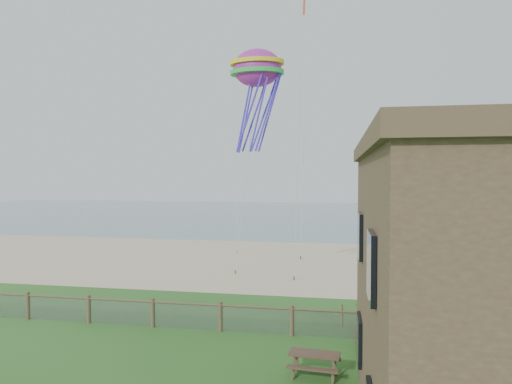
# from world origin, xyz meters

# --- Properties ---
(sand_beach) EXTENTS (72.00, 20.00, 0.02)m
(sand_beach) POSITION_xyz_m (0.00, 22.00, 0.00)
(sand_beach) COLOR #C3B08D
(sand_beach) RESTS_ON ground
(ocean) EXTENTS (160.00, 68.00, 0.02)m
(ocean) POSITION_xyz_m (0.00, 66.00, 0.00)
(ocean) COLOR slate
(ocean) RESTS_ON ground
(chainlink_fence) EXTENTS (36.20, 0.20, 1.25)m
(chainlink_fence) POSITION_xyz_m (0.00, 6.00, 0.55)
(chainlink_fence) COLOR brown
(chainlink_fence) RESTS_ON ground
(picnic_table) EXTENTS (1.73, 1.37, 0.69)m
(picnic_table) POSITION_xyz_m (4.09, 2.43, 0.34)
(picnic_table) COLOR brown
(picnic_table) RESTS_ON ground
(octopus_kite) EXTENTS (3.70, 3.07, 6.56)m
(octopus_kite) POSITION_xyz_m (0.12, 14.08, 11.12)
(octopus_kite) COLOR #FF2855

